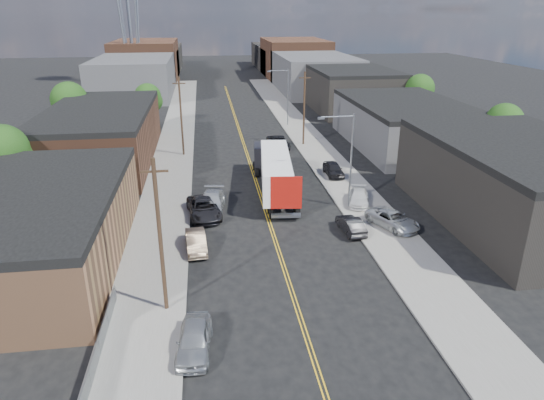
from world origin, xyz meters
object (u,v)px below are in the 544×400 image
object	(u,v)px
car_right_oncoming	(351,225)
car_right_lot_c	(333,169)
car_left_b	(196,242)
car_left_d	(212,202)
car_left_c	(204,208)
car_right_lot_a	(393,219)
car_ahead_truck	(278,142)
semi_truck	(273,169)
car_right_lot_b	(359,197)
car_left_a	(194,339)

from	to	relation	value
car_right_oncoming	car_right_lot_c	distance (m)	14.70
car_left_b	car_left_d	world-z (taller)	car_left_d
car_left_c	car_left_d	bearing A→B (deg)	54.65
car_left_c	car_right_lot_a	xyz separation A→B (m)	(16.09, -4.89, 0.04)
car_right_oncoming	car_ahead_truck	size ratio (longest dim) A/B	0.74
semi_truck	car_right_lot_b	xyz separation A→B (m)	(7.61, -5.04, -1.63)
car_left_d	car_right_lot_a	size ratio (longest dim) A/B	1.09
car_right_lot_a	car_ahead_truck	distance (m)	27.83
car_left_b	car_left_c	distance (m)	6.65
car_left_c	car_right_lot_b	distance (m)	14.86
car_left_b	car_left_d	size ratio (longest dim) A/B	0.77
car_left_d	car_right_lot_a	bearing A→B (deg)	-14.55
car_right_lot_a	car_ahead_truck	world-z (taller)	car_right_lot_a
car_left_a	car_ahead_truck	world-z (taller)	car_ahead_truck
car_left_c	car_left_d	size ratio (longest dim) A/B	1.05
car_left_a	car_right_oncoming	size ratio (longest dim) A/B	1.10
car_left_b	semi_truck	bearing A→B (deg)	52.91
car_right_lot_b	car_right_lot_a	bearing A→B (deg)	-60.90
car_left_a	car_right_lot_c	size ratio (longest dim) A/B	1.04
car_left_d	car_right_lot_c	distance (m)	16.01
semi_truck	car_right_lot_b	size ratio (longest dim) A/B	3.75
semi_truck	car_ahead_truck	world-z (taller)	semi_truck
car_right_lot_a	car_right_lot_b	bearing A→B (deg)	78.42
car_left_d	car_right_oncoming	distance (m)	13.29
semi_truck	car_right_lot_c	world-z (taller)	semi_truck
car_left_c	car_ahead_truck	world-z (taller)	car_left_c
car_left_a	car_right_lot_a	distance (m)	21.83
car_left_c	car_right_lot_c	world-z (taller)	car_right_lot_c
car_right_lot_a	car_right_lot_c	distance (m)	14.40
car_right_lot_b	car_right_lot_c	world-z (taller)	car_right_lot_c
car_right_lot_b	car_left_d	bearing A→B (deg)	-165.78
car_right_lot_a	car_ahead_truck	size ratio (longest dim) A/B	0.91
car_right_lot_a	car_right_lot_b	size ratio (longest dim) A/B	1.17
semi_truck	car_left_b	distance (m)	14.83
car_right_lot_b	car_right_oncoming	bearing A→B (deg)	-96.48
car_left_a	car_left_d	size ratio (longest dim) A/B	0.81
car_left_b	car_right_lot_b	world-z (taller)	car_left_b
car_left_b	car_ahead_truck	size ratio (longest dim) A/B	0.77
car_left_b	car_left_d	xyz separation A→B (m)	(1.40, 8.00, 0.10)
car_left_a	car_right_lot_b	distance (m)	25.04
semi_truck	car_left_d	xyz separation A→B (m)	(-6.50, -4.44, -1.61)
car_right_lot_b	car_ahead_truck	xyz separation A→B (m)	(-4.61, 21.53, -0.01)
car_left_c	car_right_lot_a	bearing A→B (deg)	-24.47
semi_truck	car_left_c	size ratio (longest dim) A/B	2.80
car_right_lot_a	car_right_oncoming	bearing A→B (deg)	159.16
semi_truck	car_ahead_truck	size ratio (longest dim) A/B	2.94
car_ahead_truck	car_left_c	bearing A→B (deg)	-116.72
car_left_c	car_right_oncoming	size ratio (longest dim) A/B	1.43
car_left_b	car_right_lot_c	xyz separation A→B (m)	(15.25, 16.05, 0.18)
car_right_oncoming	car_right_lot_c	world-z (taller)	car_right_lot_c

